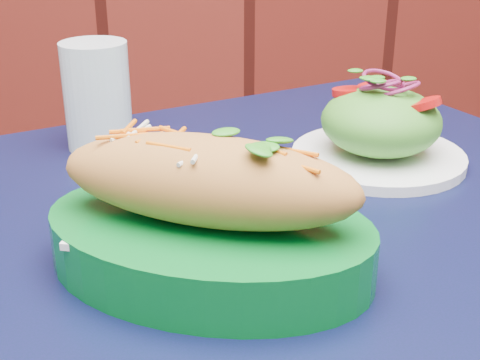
{
  "coord_description": "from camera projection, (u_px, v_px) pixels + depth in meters",
  "views": [
    {
      "loc": [
        -0.18,
        1.14,
        1.05
      ],
      "look_at": [
        -0.14,
        1.68,
        0.81
      ],
      "focal_mm": 50.0,
      "sensor_mm": 36.0,
      "label": 1
    }
  ],
  "objects": [
    {
      "name": "cafe_table",
      "position": [
        298.0,
        303.0,
        0.67
      ],
      "size": [
        1.06,
        1.06,
        0.75
      ],
      "rotation": [
        0.0,
        0.0,
        0.42
      ],
      "color": "black",
      "rests_on": "ground"
    },
    {
      "name": "banh_mi_basket",
      "position": [
        209.0,
        217.0,
        0.54
      ],
      "size": [
        0.32,
        0.27,
        0.13
      ],
      "rotation": [
        0.0,
        0.0,
        -0.38
      ],
      "color": "#056120",
      "rests_on": "cafe_table"
    },
    {
      "name": "salad_plate",
      "position": [
        380.0,
        129.0,
        0.77
      ],
      "size": [
        0.2,
        0.2,
        0.1
      ],
      "rotation": [
        0.0,
        0.0,
        0.09
      ],
      "color": "white",
      "rests_on": "cafe_table"
    },
    {
      "name": "water_glass",
      "position": [
        97.0,
        96.0,
        0.81
      ],
      "size": [
        0.08,
        0.08,
        0.13
      ],
      "primitive_type": "cylinder",
      "color": "silver",
      "rests_on": "cafe_table"
    }
  ]
}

